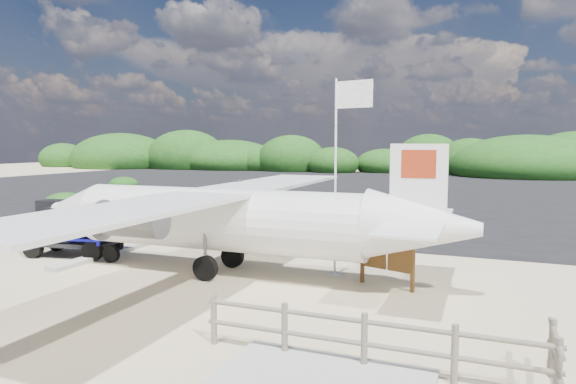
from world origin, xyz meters
name	(u,v)px	position (x,y,z in m)	size (l,w,h in m)	color
ground	(212,271)	(0.00, 0.00, 0.00)	(160.00, 160.00, 0.00)	beige
asphalt_apron	(393,190)	(0.00, 30.00, 0.00)	(90.00, 50.00, 0.04)	#B2B2B2
lagoon	(36,242)	(-9.00, 1.50, 0.00)	(9.00, 7.00, 0.40)	#B2B2B2
vegetation_band	(429,174)	(0.00, 55.00, 0.00)	(124.00, 8.00, 4.40)	#B2B2B2
fence	(364,369)	(6.00, -5.00, 0.00)	(6.40, 2.00, 1.10)	#B2B2B2
baggage_cart	(74,256)	(-5.61, 0.10, 0.00)	(3.22, 1.84, 1.61)	#0C0BA9
flagpole	(335,275)	(3.64, 0.99, 0.00)	(1.16, 0.48, 5.80)	white
signboard	(386,287)	(5.35, 0.26, 0.00)	(1.74, 0.16, 1.44)	brown
crew_a	(210,217)	(-2.95, 4.90, 0.87)	(0.64, 0.42, 1.75)	#121346
crew_b	(315,222)	(1.73, 4.69, 0.97)	(0.94, 0.73, 1.93)	#121346
aircraft_large	(559,201)	(12.12, 25.90, 0.00)	(16.59, 16.59, 4.98)	#B2B2B2
aircraft_small	(285,180)	(-13.00, 37.34, 0.00)	(6.57, 6.57, 2.37)	#B2B2B2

